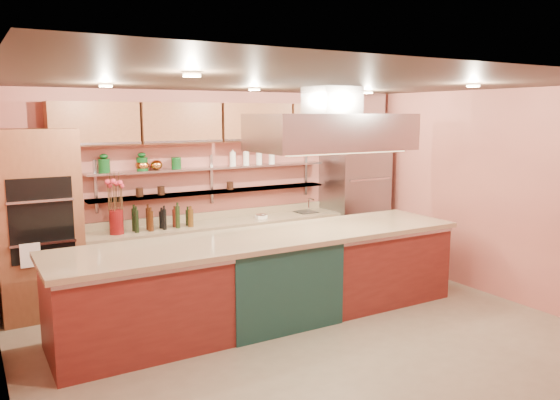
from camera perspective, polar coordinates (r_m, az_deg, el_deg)
floor at (r=6.35m, az=2.68°, el=-14.02°), size 6.00×5.00×0.02m
ceiling at (r=5.86m, az=2.89°, el=12.18°), size 6.00×5.00×0.02m
wall_back at (r=8.13m, az=-6.91°, el=1.34°), size 6.00×0.04×2.80m
wall_front at (r=4.14m, az=22.19°, el=-6.70°), size 6.00×0.04×2.80m
wall_right at (r=7.98m, az=21.13°, el=0.65°), size 0.04×5.00×2.80m
oven_stack at (r=7.23m, az=-23.90°, el=-2.32°), size 0.95×0.64×2.30m
refrigerator at (r=9.07m, az=7.80°, el=-0.11°), size 0.95×0.72×2.10m
back_counter at (r=8.02m, az=-6.25°, el=-5.56°), size 3.84×0.64×0.93m
wall_shelf_lower at (r=8.00m, az=-6.86°, el=0.86°), size 3.60×0.26×0.03m
wall_shelf_upper at (r=7.96m, az=-6.90°, el=3.35°), size 3.60×0.26×0.03m
upper_cabinets at (r=7.89m, az=-6.51°, el=8.04°), size 4.60×0.36×0.55m
range_hood at (r=6.83m, az=5.38°, el=7.08°), size 2.00×1.00×0.45m
ceiling_downlights at (r=6.03m, az=1.82°, el=11.82°), size 4.00×2.80×0.02m
island at (r=6.64m, az=-1.22°, el=-8.12°), size 4.99×1.10×1.04m
flower_vase at (r=7.37m, az=-16.72°, el=-2.21°), size 0.19×0.19×0.32m
oil_bottle_cluster at (r=7.54m, az=-12.11°, el=-1.93°), size 0.90×0.43×0.28m
kitchen_scale at (r=8.14m, az=-1.99°, el=-1.62°), size 0.17×0.14×0.09m
bar_faucet at (r=8.68m, az=2.99°, el=-0.55°), size 0.04×0.04×0.21m
copper_kettle at (r=7.65m, az=-12.79°, el=3.59°), size 0.22×0.22×0.13m
green_canister at (r=7.74m, az=-10.79°, el=3.82°), size 0.14×0.14×0.16m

